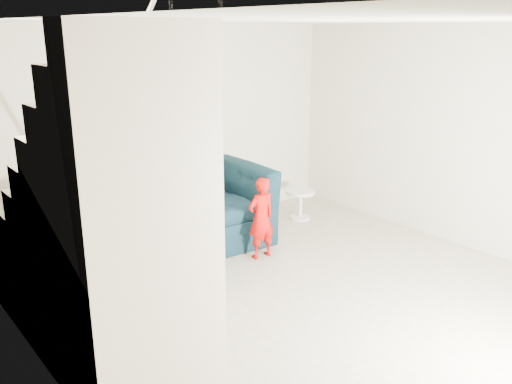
# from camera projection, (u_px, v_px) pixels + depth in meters

# --- Properties ---
(floor) EXTENTS (5.50, 5.50, 0.00)m
(floor) POSITION_uv_depth(u_px,v_px,m) (319.00, 303.00, 5.42)
(floor) COLOR gray
(floor) RESTS_ON ground
(ceiling) EXTENTS (5.50, 5.50, 0.00)m
(ceiling) POSITION_uv_depth(u_px,v_px,m) (330.00, 21.00, 4.64)
(ceiling) COLOR silver
(ceiling) RESTS_ON back_wall
(back_wall) EXTENTS (5.00, 0.00, 5.00)m
(back_wall) POSITION_uv_depth(u_px,v_px,m) (173.00, 131.00, 7.08)
(back_wall) COLOR #BDB49A
(back_wall) RESTS_ON floor
(left_wall) EXTENTS (0.00, 5.50, 5.50)m
(left_wall) POSITION_uv_depth(u_px,v_px,m) (55.00, 234.00, 3.53)
(left_wall) COLOR #BDB49A
(left_wall) RESTS_ON floor
(right_wall) EXTENTS (0.00, 5.50, 5.50)m
(right_wall) POSITION_uv_depth(u_px,v_px,m) (470.00, 139.00, 6.53)
(right_wall) COLOR #BDB49A
(right_wall) RESTS_ON floor
(armchair) EXTENTS (1.56, 1.39, 0.95)m
(armchair) POSITION_uv_depth(u_px,v_px,m) (206.00, 206.00, 6.88)
(armchair) COLOR black
(armchair) RESTS_ON floor
(toddler) EXTENTS (0.37, 0.25, 0.99)m
(toddler) POSITION_uv_depth(u_px,v_px,m) (261.00, 218.00, 6.37)
(toddler) COLOR #AE0705
(toddler) RESTS_ON floor
(side_table) EXTENTS (0.42, 0.42, 0.42)m
(side_table) POSITION_uv_depth(u_px,v_px,m) (300.00, 200.00, 7.75)
(side_table) COLOR silver
(side_table) RESTS_ON floor
(staircase) EXTENTS (1.02, 3.03, 3.62)m
(staircase) POSITION_uv_depth(u_px,v_px,m) (99.00, 247.00, 4.36)
(staircase) COLOR #ADA089
(staircase) RESTS_ON floor
(cushion) EXTENTS (0.47, 0.22, 0.46)m
(cushion) POSITION_uv_depth(u_px,v_px,m) (191.00, 183.00, 6.97)
(cushion) COLOR black
(cushion) RESTS_ON armchair
(throw) EXTENTS (0.05, 0.51, 0.58)m
(throw) POSITION_uv_depth(u_px,v_px,m) (167.00, 208.00, 6.40)
(throw) COLOR black
(throw) RESTS_ON armchair
(phone) EXTENTS (0.04, 0.05, 0.10)m
(phone) POSITION_uv_depth(u_px,v_px,m) (268.00, 188.00, 6.29)
(phone) COLOR black
(phone) RESTS_ON toddler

